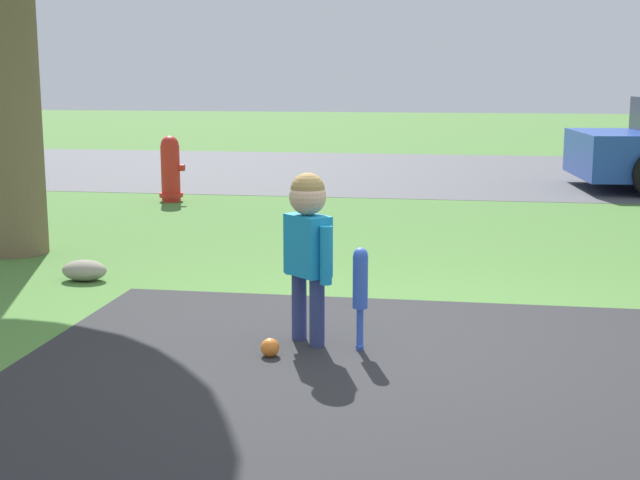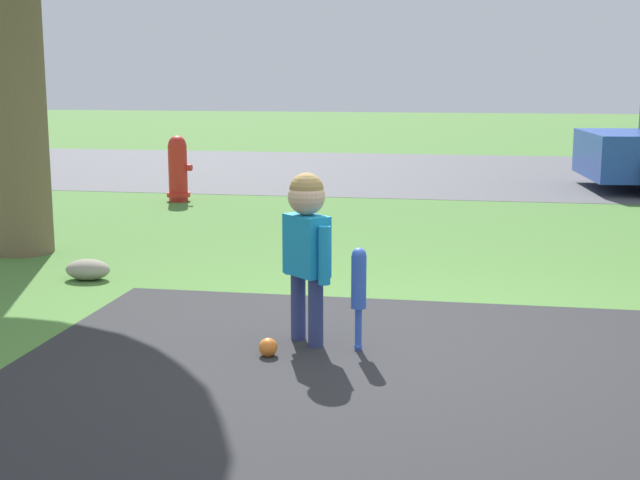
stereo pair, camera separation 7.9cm
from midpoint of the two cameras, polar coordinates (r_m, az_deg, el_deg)
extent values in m
plane|color=#477533|center=(4.82, 4.34, -6.79)|extent=(60.00, 60.00, 0.00)
cube|color=#4C4C51|center=(13.43, 7.66, 4.33)|extent=(40.00, 6.00, 0.01)
cylinder|color=navy|center=(4.88, -1.81, -4.26)|extent=(0.08, 0.08, 0.38)
cylinder|color=navy|center=(4.75, -0.67, -4.66)|extent=(0.08, 0.08, 0.38)
cube|color=#198CC6|center=(4.73, -1.27, -0.34)|extent=(0.28, 0.28, 0.32)
cylinder|color=#198CC6|center=(4.87, -2.36, -0.40)|extent=(0.06, 0.06, 0.31)
cylinder|color=#198CC6|center=(4.61, -0.11, -1.00)|extent=(0.06, 0.06, 0.31)
sphere|color=#D8AD8C|center=(4.69, -1.28, 2.80)|extent=(0.20, 0.20, 0.20)
sphere|color=#997A47|center=(4.69, -1.28, 3.22)|extent=(0.18, 0.18, 0.18)
sphere|color=blue|center=(4.73, 2.08, -6.83)|extent=(0.04, 0.04, 0.04)
cylinder|color=blue|center=(4.71, 2.09, -5.73)|extent=(0.04, 0.04, 0.23)
cylinder|color=blue|center=(4.64, 2.11, -2.67)|extent=(0.08, 0.08, 0.28)
sphere|color=blue|center=(4.61, 2.12, -0.95)|extent=(0.08, 0.08, 0.08)
sphere|color=orange|center=(4.63, -3.71, -6.89)|extent=(0.10, 0.10, 0.10)
cylinder|color=red|center=(10.34, -9.76, 4.23)|extent=(0.21, 0.21, 0.65)
sphere|color=red|center=(10.31, -9.82, 6.03)|extent=(0.20, 0.20, 0.20)
cylinder|color=red|center=(10.37, -9.72, 2.87)|extent=(0.27, 0.27, 0.05)
cylinder|color=red|center=(10.29, -9.15, 4.59)|extent=(0.10, 0.08, 0.08)
cylinder|color=black|center=(12.79, 18.39, 4.85)|extent=(0.59, 0.24, 0.57)
cylinder|color=brown|center=(7.56, -19.83, 11.68)|extent=(0.50, 0.50, 3.33)
ellipsoid|color=gray|center=(6.51, -15.19, -1.89)|extent=(0.32, 0.22, 0.15)
camera|label=1|loc=(0.04, -90.44, -0.08)|focal=50.00mm
camera|label=2|loc=(0.04, 89.56, 0.08)|focal=50.00mm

